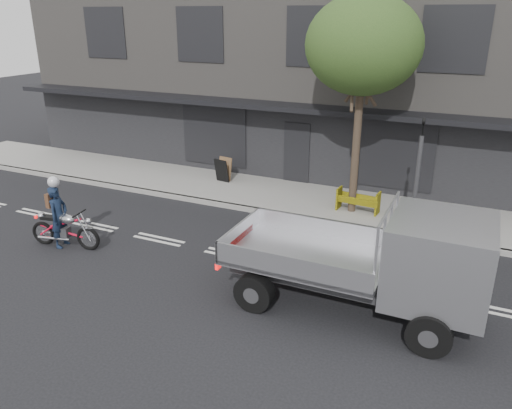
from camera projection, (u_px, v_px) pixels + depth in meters
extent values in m
plane|color=black|center=(232.00, 255.00, 13.57)|extent=(80.00, 80.00, 0.00)
cube|color=gray|center=(293.00, 198.00, 17.53)|extent=(32.00, 3.20, 0.15)
cube|color=gray|center=(276.00, 214.00, 16.18)|extent=(32.00, 0.20, 0.15)
cube|color=slate|center=(349.00, 66.00, 21.72)|extent=(26.00, 10.00, 8.00)
cylinder|color=#382B21|center=(355.00, 156.00, 15.56)|extent=(0.24, 0.24, 4.00)
ellipsoid|color=#28451A|center=(364.00, 45.00, 14.38)|extent=(3.40, 3.40, 2.89)
cylinder|color=#2D2D30|center=(416.00, 188.00, 14.24)|extent=(0.12, 0.12, 3.00)
imported|color=black|center=(423.00, 127.00, 13.61)|extent=(0.08, 0.10, 0.50)
torus|color=black|center=(44.00, 233.00, 14.13)|extent=(0.70, 0.22, 0.70)
torus|color=black|center=(88.00, 239.00, 13.78)|extent=(0.70, 0.22, 0.70)
cube|color=#2D2D30|center=(63.00, 232.00, 13.93)|extent=(0.39, 0.30, 0.29)
ellipsoid|color=#ABACB0|center=(67.00, 219.00, 13.74)|extent=(0.61, 0.41, 0.28)
cube|color=black|center=(51.00, 218.00, 13.86)|extent=(0.59, 0.33, 0.09)
cylinder|color=black|center=(79.00, 213.00, 13.57)|extent=(0.14, 0.62, 0.04)
imported|color=#131F35|center=(59.00, 217.00, 13.82)|extent=(0.52, 0.70, 1.76)
cylinder|color=black|center=(254.00, 292.00, 10.92)|extent=(0.87, 0.32, 0.87)
cylinder|color=black|center=(287.00, 256.00, 12.58)|extent=(0.87, 0.32, 0.87)
cylinder|color=black|center=(429.00, 335.00, 9.49)|extent=(0.87, 0.32, 0.87)
cylinder|color=black|center=(440.00, 287.00, 11.15)|extent=(0.87, 0.32, 0.87)
cube|color=#2D2D30|center=(348.00, 282.00, 10.97)|extent=(5.29, 1.15, 0.16)
cube|color=#B5B5BA|center=(439.00, 260.00, 9.94)|extent=(1.96, 2.07, 1.72)
cube|color=black|center=(442.00, 238.00, 9.76)|extent=(1.73, 1.96, 0.63)
cube|color=silver|center=(307.00, 256.00, 11.19)|extent=(3.45, 2.24, 0.11)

